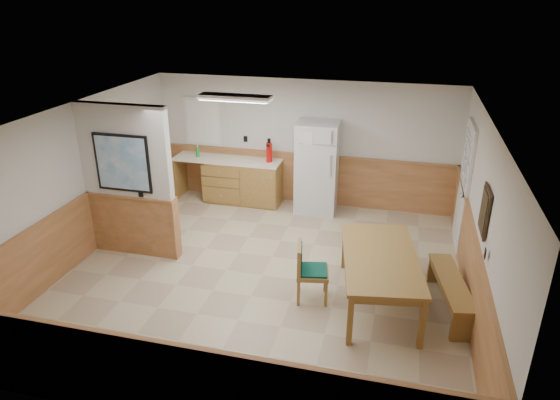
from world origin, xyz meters
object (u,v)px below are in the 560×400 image
(dining_chair, at_px, (306,268))
(fire_extinguisher, at_px, (269,152))
(refrigerator, at_px, (317,168))
(dining_table, at_px, (380,261))
(dining_bench, at_px, (451,287))
(soap_bottle, at_px, (198,152))

(dining_chair, bearing_deg, fire_extinguisher, 102.93)
(refrigerator, relative_size, dining_table, 0.84)
(dining_chair, bearing_deg, refrigerator, 86.71)
(refrigerator, xyz_separation_m, dining_bench, (2.38, -2.83, -0.55))
(refrigerator, bearing_deg, dining_chair, -84.18)
(soap_bottle, bearing_deg, refrigerator, -0.56)
(dining_table, distance_m, dining_chair, 1.01)
(fire_extinguisher, distance_m, soap_bottle, 1.50)
(refrigerator, xyz_separation_m, dining_table, (1.41, -2.93, -0.23))
(dining_bench, relative_size, fire_extinguisher, 3.17)
(dining_bench, bearing_deg, dining_chair, 176.45)
(fire_extinguisher, xyz_separation_m, soap_bottle, (-1.50, -0.05, -0.10))
(refrigerator, distance_m, dining_chair, 3.12)
(dining_bench, distance_m, fire_extinguisher, 4.51)
(refrigerator, relative_size, dining_chair, 2.10)
(dining_chair, bearing_deg, soap_bottle, 122.07)
(fire_extinguisher, bearing_deg, refrigerator, -11.36)
(refrigerator, height_order, soap_bottle, refrigerator)
(dining_chair, height_order, soap_bottle, soap_bottle)
(dining_table, relative_size, dining_bench, 1.40)
(dining_bench, height_order, fire_extinguisher, fire_extinguisher)
(dining_bench, height_order, dining_chair, dining_chair)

